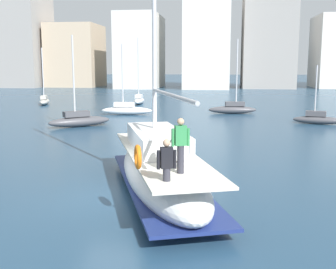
{
  "coord_description": "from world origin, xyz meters",
  "views": [
    {
      "loc": [
        3.49,
        -13.63,
        4.49
      ],
      "look_at": [
        1.47,
        2.63,
        1.8
      ],
      "focal_mm": 45.04,
      "sensor_mm": 36.0,
      "label": 1
    }
  ],
  "objects_px": {
    "moored_sloop_far": "(233,108)",
    "moored_catamaran": "(139,99)",
    "moored_ketch_distant": "(318,119)",
    "moored_cutter_right": "(79,120)",
    "moored_sloop_near": "(126,109)",
    "moored_cutter_left": "(44,100)",
    "main_sailboat": "(160,168)"
  },
  "relations": [
    {
      "from": "moored_sloop_near",
      "to": "moored_sloop_far",
      "type": "relative_size",
      "value": 0.92
    },
    {
      "from": "main_sailboat",
      "to": "moored_cutter_left",
      "type": "bearing_deg",
      "value": 119.39
    },
    {
      "from": "moored_sloop_near",
      "to": "moored_sloop_far",
      "type": "height_order",
      "value": "moored_sloop_far"
    },
    {
      "from": "moored_catamaran",
      "to": "moored_sloop_near",
      "type": "bearing_deg",
      "value": -85.0
    },
    {
      "from": "main_sailboat",
      "to": "moored_cutter_left",
      "type": "distance_m",
      "value": 37.14
    },
    {
      "from": "moored_catamaran",
      "to": "moored_cutter_right",
      "type": "height_order",
      "value": "moored_catamaran"
    },
    {
      "from": "moored_sloop_far",
      "to": "moored_catamaran",
      "type": "height_order",
      "value": "moored_catamaran"
    },
    {
      "from": "moored_sloop_far",
      "to": "moored_cutter_left",
      "type": "xyz_separation_m",
      "value": [
        -21.46,
        6.73,
        -0.03
      ]
    },
    {
      "from": "moored_sloop_near",
      "to": "moored_cutter_left",
      "type": "xyz_separation_m",
      "value": [
        -11.73,
        8.9,
        -0.03
      ]
    },
    {
      "from": "moored_catamaran",
      "to": "moored_cutter_left",
      "type": "distance_m",
      "value": 10.98
    },
    {
      "from": "moored_cutter_left",
      "to": "moored_catamaran",
      "type": "bearing_deg",
      "value": 11.64
    },
    {
      "from": "moored_cutter_left",
      "to": "main_sailboat",
      "type": "bearing_deg",
      "value": -60.61
    },
    {
      "from": "moored_cutter_right",
      "to": "moored_cutter_left",
      "type": "bearing_deg",
      "value": 120.6
    },
    {
      "from": "moored_catamaran",
      "to": "moored_ketch_distant",
      "type": "bearing_deg",
      "value": -42.03
    },
    {
      "from": "moored_catamaran",
      "to": "main_sailboat",
      "type": "bearing_deg",
      "value": -77.8
    },
    {
      "from": "main_sailboat",
      "to": "moored_cutter_right",
      "type": "height_order",
      "value": "main_sailboat"
    },
    {
      "from": "moored_ketch_distant",
      "to": "moored_sloop_near",
      "type": "bearing_deg",
      "value": 165.19
    },
    {
      "from": "moored_sloop_near",
      "to": "moored_catamaran",
      "type": "height_order",
      "value": "moored_catamaran"
    },
    {
      "from": "moored_cutter_right",
      "to": "moored_sloop_near",
      "type": "bearing_deg",
      "value": 77.07
    },
    {
      "from": "main_sailboat",
      "to": "moored_sloop_far",
      "type": "relative_size",
      "value": 2.06
    },
    {
      "from": "moored_sloop_near",
      "to": "moored_ketch_distant",
      "type": "xyz_separation_m",
      "value": [
        16.08,
        -4.25,
        -0.09
      ]
    },
    {
      "from": "moored_sloop_far",
      "to": "moored_cutter_right",
      "type": "xyz_separation_m",
      "value": [
        -11.54,
        -10.04,
        0.01
      ]
    },
    {
      "from": "main_sailboat",
      "to": "moored_ketch_distant",
      "type": "height_order",
      "value": "main_sailboat"
    },
    {
      "from": "moored_sloop_near",
      "to": "moored_cutter_right",
      "type": "relative_size",
      "value": 0.96
    },
    {
      "from": "moored_catamaran",
      "to": "moored_ketch_distant",
      "type": "distance_m",
      "value": 22.95
    },
    {
      "from": "main_sailboat",
      "to": "moored_sloop_near",
      "type": "bearing_deg",
      "value": 105.5
    },
    {
      "from": "moored_sloop_far",
      "to": "moored_cutter_right",
      "type": "distance_m",
      "value": 15.29
    },
    {
      "from": "moored_sloop_far",
      "to": "moored_ketch_distant",
      "type": "bearing_deg",
      "value": -45.33
    },
    {
      "from": "moored_cutter_right",
      "to": "moored_ketch_distant",
      "type": "bearing_deg",
      "value": 11.44
    },
    {
      "from": "moored_sloop_far",
      "to": "moored_cutter_right",
      "type": "bearing_deg",
      "value": -138.98
    },
    {
      "from": "moored_cutter_left",
      "to": "moored_ketch_distant",
      "type": "bearing_deg",
      "value": -25.32
    },
    {
      "from": "moored_sloop_near",
      "to": "moored_cutter_left",
      "type": "bearing_deg",
      "value": 142.8
    }
  ]
}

